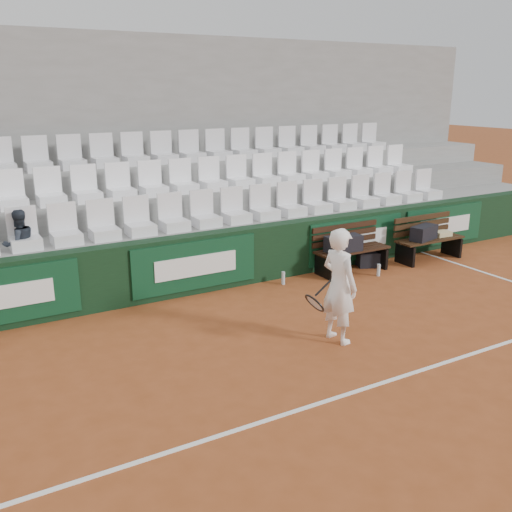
{
  "coord_description": "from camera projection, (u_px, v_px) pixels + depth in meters",
  "views": [
    {
      "loc": [
        -3.8,
        -4.48,
        3.34
      ],
      "look_at": [
        0.13,
        2.4,
        1.0
      ],
      "focal_mm": 40.0,
      "sensor_mm": 36.0,
      "label": 1
    }
  ],
  "objects": [
    {
      "name": "grandstand_tier_mid",
      "position": [
        168.0,
        230.0,
        10.92
      ],
      "size": [
        18.0,
        0.95,
        1.45
      ],
      "primitive_type": "cube",
      "color": "gray",
      "rests_on": "ground"
    },
    {
      "name": "seat_row_front",
      "position": [
        190.0,
        210.0,
        9.82
      ],
      "size": [
        11.9,
        0.44,
        0.63
      ],
      "primitive_type": "cube",
      "color": "white",
      "rests_on": "grandstand_tier_front"
    },
    {
      "name": "spectator_c",
      "position": [
        16.0,
        215.0,
        8.48
      ],
      "size": [
        0.6,
        0.53,
        1.05
      ],
      "primitive_type": "imported",
      "rotation": [
        0.0,
        0.0,
        3.43
      ],
      "color": "#212832",
      "rests_on": "grandstand_tier_front"
    },
    {
      "name": "court_baseline",
      "position": [
        350.0,
        393.0,
        6.48
      ],
      "size": [
        18.0,
        0.06,
        0.01
      ],
      "primitive_type": "cube",
      "color": "white",
      "rests_on": "ground"
    },
    {
      "name": "back_barrier",
      "position": [
        206.0,
        262.0,
        9.7
      ],
      "size": [
        18.0,
        0.34,
        1.0
      ],
      "color": "black",
      "rests_on": "ground"
    },
    {
      "name": "sports_bag_right",
      "position": [
        424.0,
        233.0,
        11.27
      ],
      "size": [
        0.66,
        0.44,
        0.28
      ],
      "primitive_type": "cube",
      "rotation": [
        0.0,
        0.0,
        0.27
      ],
      "color": "black",
      "rests_on": "bench_right"
    },
    {
      "name": "tennis_player",
      "position": [
        339.0,
        286.0,
        7.64
      ],
      "size": [
        0.72,
        0.62,
        1.59
      ],
      "color": "white",
      "rests_on": "ground"
    },
    {
      "name": "bench_right",
      "position": [
        429.0,
        249.0,
        11.48
      ],
      "size": [
        1.5,
        0.56,
        0.45
      ],
      "primitive_type": "cube",
      "color": "#321E0F",
      "rests_on": "ground"
    },
    {
      "name": "seat_row_back",
      "position": [
        150.0,
        148.0,
        11.14
      ],
      "size": [
        11.9,
        0.44,
        0.63
      ],
      "primitive_type": "cube",
      "color": "silver",
      "rests_on": "grandstand_tier_back"
    },
    {
      "name": "water_bottle_far",
      "position": [
        379.0,
        270.0,
        10.52
      ],
      "size": [
        0.06,
        0.06,
        0.23
      ],
      "primitive_type": "cylinder",
      "color": "silver",
      "rests_on": "ground"
    },
    {
      "name": "seat_row_mid",
      "position": [
        169.0,
        177.0,
        10.48
      ],
      "size": [
        11.9,
        0.44,
        0.63
      ],
      "primitive_type": "cube",
      "color": "white",
      "rests_on": "grandstand_tier_mid"
    },
    {
      "name": "bench_left",
      "position": [
        352.0,
        260.0,
        10.73
      ],
      "size": [
        1.5,
        0.56,
        0.45
      ],
      "primitive_type": "cube",
      "color": "black",
      "rests_on": "ground"
    },
    {
      "name": "ground",
      "position": [
        350.0,
        394.0,
        6.48
      ],
      "size": [
        80.0,
        80.0,
        0.0
      ],
      "primitive_type": "plane",
      "color": "#954721",
      "rests_on": "ground"
    },
    {
      "name": "water_bottle_near",
      "position": [
        283.0,
        278.0,
        10.07
      ],
      "size": [
        0.07,
        0.07,
        0.23
      ],
      "primitive_type": "cylinder",
      "color": "silver",
      "rests_on": "ground"
    },
    {
      "name": "sports_bag_ground",
      "position": [
        370.0,
        259.0,
        11.08
      ],
      "size": [
        0.55,
        0.44,
        0.29
      ],
      "primitive_type": "cube",
      "rotation": [
        0.0,
        0.0,
        -0.37
      ],
      "color": "black",
      "rests_on": "ground"
    },
    {
      "name": "towel",
      "position": [
        442.0,
        234.0,
        11.58
      ],
      "size": [
        0.36,
        0.27,
        0.09
      ],
      "primitive_type": "cube",
      "rotation": [
        0.0,
        0.0,
        -0.07
      ],
      "color": "#CABD83",
      "rests_on": "bench_right"
    },
    {
      "name": "sports_bag_left",
      "position": [
        343.0,
        244.0,
        10.46
      ],
      "size": [
        0.71,
        0.34,
        0.29
      ],
      "primitive_type": "cube",
      "rotation": [
        0.0,
        0.0,
        -0.07
      ],
      "color": "black",
      "rests_on": "bench_left"
    },
    {
      "name": "grandstand_tier_front",
      "position": [
        188.0,
        253.0,
        10.19
      ],
      "size": [
        18.0,
        0.95,
        1.0
      ],
      "primitive_type": "cube",
      "color": "gray",
      "rests_on": "ground"
    },
    {
      "name": "grandstand_tier_back",
      "position": [
        150.0,
        210.0,
        11.65
      ],
      "size": [
        18.0,
        0.95,
        1.9
      ],
      "primitive_type": "cube",
      "color": "gray",
      "rests_on": "ground"
    },
    {
      "name": "grandstand_rear_wall",
      "position": [
        137.0,
        145.0,
        11.81
      ],
      "size": [
        18.0,
        0.3,
        4.4
      ],
      "primitive_type": "cube",
      "color": "gray",
      "rests_on": "ground"
    }
  ]
}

